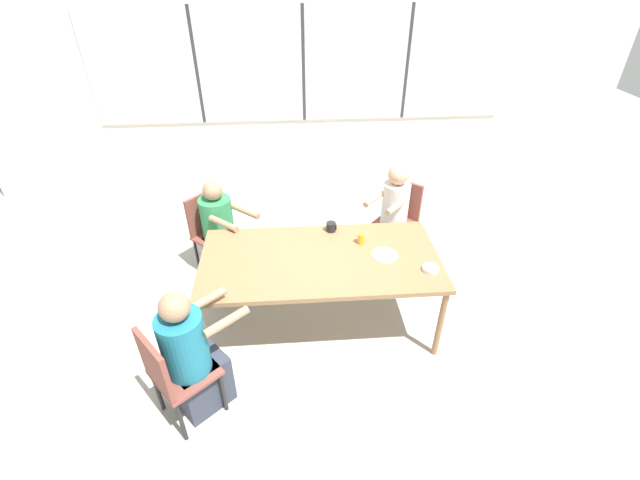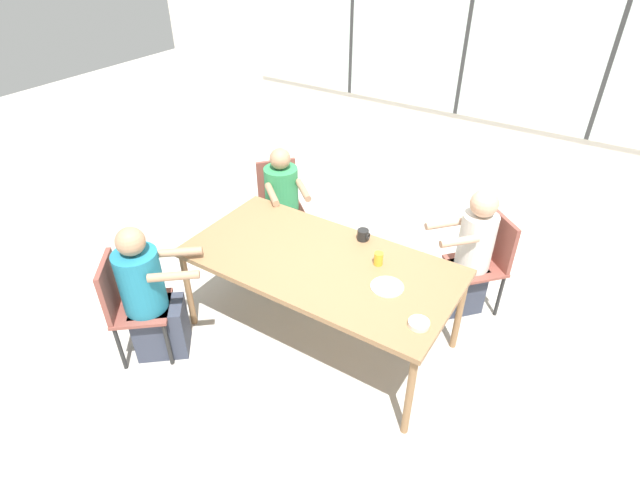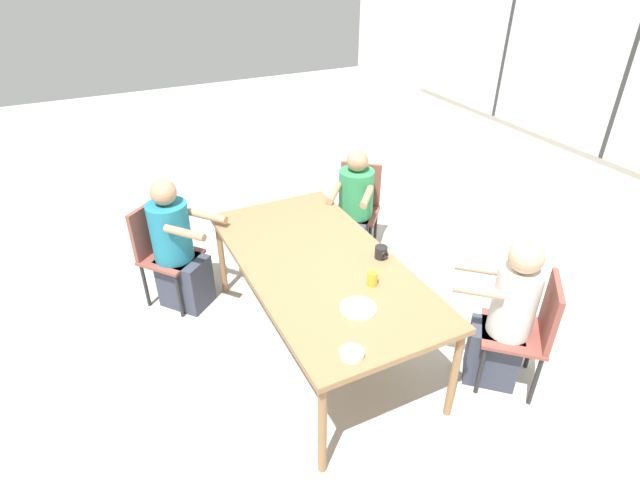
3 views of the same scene
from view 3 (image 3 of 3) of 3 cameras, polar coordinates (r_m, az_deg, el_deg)
name	(u,v)px [view 3 (image 3 of 3)]	position (r m, az deg, el deg)	size (l,w,h in m)	color
ground_plane	(320,343)	(3.88, 0.00, -11.65)	(16.00, 16.00, 0.00)	#B2ADA3
wall_back_with_windows	(619,111)	(4.88, 30.96, 12.57)	(8.40, 0.08, 2.80)	silver
dining_table	(320,268)	(3.45, 0.00, -3.25)	(2.00, 1.01, 0.74)	olive
chair_for_woman_green_shirt	(160,246)	(4.23, -17.77, -0.65)	(0.56, 0.56, 0.86)	brown
chair_for_man_blue_shirt	(531,326)	(3.53, 22.96, -9.02)	(0.56, 0.56, 0.86)	brown
chair_for_man_teal_shirt	(358,201)	(4.73, 4.39, 4.44)	(0.56, 0.56, 0.86)	brown
person_woman_green_shirt	(177,251)	(4.13, -15.99, -1.25)	(0.63, 0.60, 1.12)	#333847
person_man_blue_shirt	(505,320)	(3.49, 20.38, -8.54)	(0.55, 0.56, 1.13)	#333847
person_man_teal_shirt	(355,213)	(4.60, 3.97, 3.15)	(0.63, 0.61, 1.07)	#333847
coffee_mug	(381,252)	(3.47, 7.02, -1.42)	(0.09, 0.09, 0.09)	black
juice_glass	(372,278)	(3.20, 6.00, -4.40)	(0.07, 0.07, 0.10)	gold
bowl_white_shallow	(352,354)	(2.72, 3.68, -12.84)	(0.13, 0.13, 0.03)	silver
plate_tortillas	(358,308)	(3.03, 4.39, -7.77)	(0.23, 0.23, 0.01)	beige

